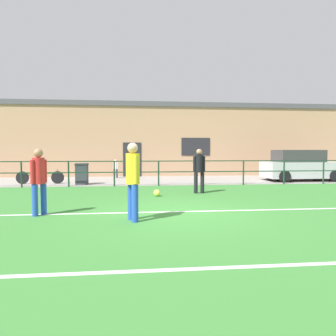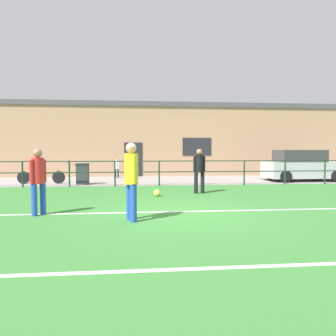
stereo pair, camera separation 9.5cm
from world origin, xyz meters
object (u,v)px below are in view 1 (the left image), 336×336
player_winger (133,177)px  spectator_child (116,167)px  player_striker (39,178)px  player_goalkeeper (199,168)px  trash_bin_0 (82,174)px  soccer_ball_match (157,193)px  parked_car_red (300,166)px  bicycle_parked_1 (40,177)px

player_winger → spectator_child: size_ratio=1.66×
player_striker → player_winger: bearing=106.8°
player_goalkeeper → spectator_child: player_goalkeeper is taller
player_goalkeeper → trash_bin_0: bearing=147.8°
player_winger → soccer_ball_match: bearing=-31.9°
player_goalkeeper → player_striker: size_ratio=1.01×
player_winger → parked_car_red: (8.74, 8.40, -0.23)m
soccer_ball_match → spectator_child: spectator_child is taller
player_goalkeeper → player_winger: 4.95m
soccer_ball_match → trash_bin_0: (-3.25, 3.98, 0.40)m
player_striker → spectator_child: (1.20, 10.15, -0.31)m
trash_bin_0 → player_goalkeeper: bearing=-34.5°
player_striker → trash_bin_0: player_striker is taller
trash_bin_0 → player_striker: bearing=-88.8°
bicycle_parked_1 → player_striker: bearing=-73.4°
player_striker → player_winger: size_ratio=0.93×
player_winger → spectator_child: 11.06m
player_striker → spectator_child: bearing=-149.8°
player_goalkeeper → player_striker: bearing=-141.6°
player_striker → bicycle_parked_1: size_ratio=0.74×
soccer_ball_match → parked_car_red: 9.26m
bicycle_parked_1 → spectator_child: bearing=40.3°
player_striker → trash_bin_0: bearing=-141.8°
player_winger → trash_bin_0: (-2.45, 7.67, -0.49)m
soccer_ball_match → spectator_child: 7.57m
player_goalkeeper → spectator_child: bearing=120.1°
player_striker → parked_car_red: 13.39m
spectator_child → trash_bin_0: bearing=82.0°
spectator_child → bicycle_parked_1: bearing=54.2°
player_winger → trash_bin_0: player_winger is taller
bicycle_parked_1 → trash_bin_0: trash_bin_0 is taller
parked_car_red → bicycle_parked_1: parked_car_red is taller
soccer_ball_match → trash_bin_0: 5.16m
player_winger → soccer_ball_match: size_ratio=7.51×
player_goalkeeper → parked_car_red: 7.52m
spectator_child → bicycle_parked_1: spectator_child is taller
soccer_ball_match → trash_bin_0: bearing=129.3°
player_goalkeeper → trash_bin_0: size_ratio=1.68×
soccer_ball_match → bicycle_parked_1: size_ratio=0.11×
player_winger → bicycle_parked_1: size_ratio=0.80×
player_winger → soccer_ball_match: player_winger is taller
player_striker → soccer_ball_match: (3.11, 2.84, -0.82)m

